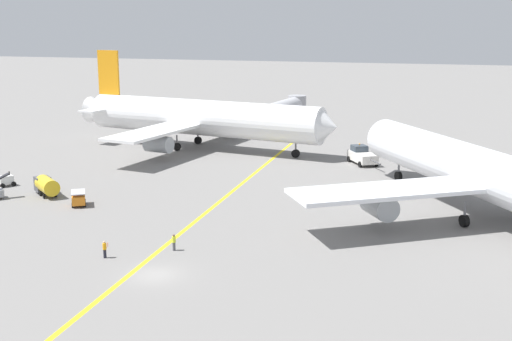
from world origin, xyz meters
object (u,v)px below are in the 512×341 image
Objects in this scene: ground_crew_wing_walker_right at (174,242)px; ground_crew_ramp_agent_by_cones at (105,249)px; gse_baggage_cart_trailing at (78,199)px; airliner_at_gate_left at (201,118)px; pushback_tug at (362,156)px; gse_gpu_cart_small at (6,180)px; gse_fuel_bowser_stubby at (46,185)px; airliner_being_pushed at (480,173)px; jet_bridge at (287,107)px.

ground_crew_ramp_agent_by_cones is (-5.23, -3.73, 0.02)m from ground_crew_wing_walker_right.
airliner_at_gate_left is at bearing 89.23° from gse_baggage_cart_trailing.
pushback_tug is at bearing -9.03° from airliner_at_gate_left.
gse_gpu_cart_small is 33.18m from ground_crew_ramp_agent_by_cones.
gse_baggage_cart_trailing is at bearing 128.67° from ground_crew_ramp_agent_by_cones.
ground_crew_ramp_agent_by_cones is at bearing -37.91° from gse_gpu_cart_small.
airliner_at_gate_left is at bearing 78.89° from gse_fuel_bowser_stubby.
airliner_at_gate_left is at bearing 170.97° from pushback_tug.
airliner_being_pushed is 34.29m from ground_crew_wing_walker_right.
gse_fuel_bowser_stubby is 1.90× the size of gse_gpu_cart_small.
gse_gpu_cart_small reaches higher than ground_crew_wing_walker_right.
pushback_tug is 2.64× the size of gse_baggage_cart_trailing.
gse_gpu_cart_small is (-42.69, -27.80, -0.46)m from pushback_tug.
gse_gpu_cart_small reaches higher than gse_baggage_cart_trailing.
ground_crew_wing_walker_right is 76.48m from jet_bridge.
gse_fuel_bowser_stubby is at bearing -138.81° from pushback_tug.
pushback_tug is 5.12× the size of ground_crew_ramp_agent_by_cones.
ground_crew_ramp_agent_by_cones is (11.90, -14.87, -0.02)m from gse_baggage_cart_trailing.
gse_fuel_bowser_stubby reaches higher than ground_crew_wing_walker_right.
airliner_being_pushed is at bearing 6.64° from gse_fuel_bowser_stubby.
gse_gpu_cart_small is at bearing 152.06° from ground_crew_wing_walker_right.
airliner_being_pushed reaches higher than gse_baggage_cart_trailing.
ground_crew_wing_walker_right is (23.46, -14.04, -0.51)m from gse_fuel_bowser_stubby.
gse_gpu_cart_small is 0.15× the size of jet_bridge.
ground_crew_ramp_agent_by_cones is at bearing -51.33° from gse_baggage_cart_trailing.
ground_crew_wing_walker_right is at bearing 35.50° from ground_crew_ramp_agent_by_cones.
gse_gpu_cart_small is at bearing -114.64° from airliner_at_gate_left.
pushback_tug is at bearing 49.54° from gse_baggage_cart_trailing.
ground_crew_ramp_agent_by_cones is at bearing -108.91° from pushback_tug.
gse_baggage_cart_trailing is 19.05m from ground_crew_ramp_agent_by_cones.
airliner_being_pushed is 66.63m from jet_bridge.
gse_baggage_cart_trailing is (-28.41, -33.31, -0.40)m from pushback_tug.
gse_gpu_cart_small is 1.61× the size of ground_crew_ramp_agent_by_cones.
gse_gpu_cart_small is 1.64× the size of ground_crew_wing_walker_right.
gse_baggage_cart_trailing is 20.43m from ground_crew_wing_walker_right.
gse_gpu_cart_small is (-14.28, 5.52, -0.07)m from gse_baggage_cart_trailing.
airliner_being_pushed is 26.67× the size of ground_crew_ramp_agent_by_cones.
gse_baggage_cart_trailing is at bearing -24.64° from gse_fuel_bowser_stubby.
gse_baggage_cart_trailing is at bearing -90.77° from airliner_at_gate_left.
ground_crew_ramp_agent_by_cones is (-32.77, -23.71, -4.19)m from airliner_being_pushed.
airliner_at_gate_left is at bearing 65.36° from gse_gpu_cart_small.
gse_gpu_cart_small is at bearing -146.93° from pushback_tug.
jet_bridge is (22.75, 59.26, 3.31)m from gse_gpu_cart_small.
gse_baggage_cart_trailing is 1.97× the size of ground_crew_wing_walker_right.
gse_baggage_cart_trailing is at bearing -97.45° from jet_bridge.
gse_baggage_cart_trailing is at bearing -130.46° from pushback_tug.
airliner_at_gate_left is 9.64× the size of gse_fuel_bowser_stubby.
ground_crew_wing_walker_right is (16.62, -48.89, -4.39)m from airliner_at_gate_left.
ground_crew_ramp_agent_by_cones is (26.18, -20.39, 0.05)m from gse_gpu_cart_small.
gse_fuel_bowser_stubby is 63.68m from jet_bridge.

